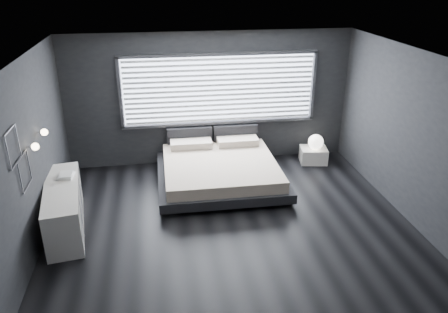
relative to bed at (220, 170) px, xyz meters
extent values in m
plane|color=black|center=(-0.03, -1.60, -0.29)|extent=(6.00, 6.00, 0.00)
plane|color=white|center=(-0.03, -1.60, 2.51)|extent=(6.00, 6.00, 0.00)
cube|color=black|center=(-0.03, 1.15, 1.11)|extent=(6.00, 0.04, 2.80)
cube|color=black|center=(-0.03, -4.35, 1.11)|extent=(6.00, 0.04, 2.80)
cube|color=black|center=(-3.03, -1.60, 1.11)|extent=(0.04, 5.50, 2.80)
cube|color=black|center=(2.97, -1.60, 1.11)|extent=(0.04, 5.50, 2.80)
cube|color=white|center=(0.17, 1.13, 1.32)|extent=(4.00, 0.02, 1.38)
cube|color=#47474C|center=(-1.87, 1.10, 1.32)|extent=(0.06, 0.08, 1.48)
cube|color=#47474C|center=(2.21, 1.10, 1.32)|extent=(0.06, 0.08, 1.48)
cube|color=#47474C|center=(0.17, 1.10, 2.05)|extent=(4.14, 0.08, 0.06)
cube|color=#47474C|center=(0.17, 1.10, 0.59)|extent=(4.14, 0.08, 0.06)
cube|color=silver|center=(0.17, 1.07, 1.32)|extent=(3.94, 0.03, 1.32)
cube|color=black|center=(-0.50, 1.04, 0.28)|extent=(0.96, 0.16, 0.52)
cube|color=black|center=(0.50, 1.04, 0.28)|extent=(0.96, 0.16, 0.52)
cylinder|color=silver|center=(-2.98, -1.55, 1.31)|extent=(0.10, 0.02, 0.02)
sphere|color=#FFE5B7|center=(-2.91, -1.55, 1.31)|extent=(0.11, 0.11, 0.11)
cylinder|color=silver|center=(-2.98, -0.95, 1.31)|extent=(0.10, 0.02, 0.02)
sphere|color=#FFE5B7|center=(-2.91, -0.95, 1.31)|extent=(0.11, 0.11, 0.11)
cube|color=#47474C|center=(-3.01, -2.15, 1.79)|extent=(0.01, 0.46, 0.02)
cube|color=#47474C|center=(-3.01, -2.15, 1.33)|extent=(0.01, 0.46, 0.02)
cube|color=#47474C|center=(-3.01, -1.92, 1.56)|extent=(0.01, 0.02, 0.46)
cube|color=#47474C|center=(-3.01, -2.38, 1.56)|extent=(0.01, 0.02, 0.46)
cube|color=#47474C|center=(-3.01, -1.90, 1.32)|extent=(0.01, 0.46, 0.02)
cube|color=#47474C|center=(-3.01, -1.90, 0.86)|extent=(0.01, 0.46, 0.02)
cube|color=#47474C|center=(-3.01, -1.67, 1.09)|extent=(0.01, 0.02, 0.46)
cube|color=#47474C|center=(-3.01, -2.13, 1.09)|extent=(0.01, 0.02, 0.46)
cube|color=black|center=(-1.05, -0.98, -0.25)|extent=(0.13, 0.13, 0.09)
cube|color=black|center=(1.04, -0.99, -0.25)|extent=(0.13, 0.13, 0.09)
cube|color=black|center=(-1.04, 0.90, -0.25)|extent=(0.13, 0.13, 0.09)
cube|color=black|center=(1.05, 0.89, -0.25)|extent=(0.13, 0.13, 0.09)
cube|color=black|center=(0.00, -0.05, -0.12)|extent=(2.44, 2.33, 0.18)
cube|color=#C0AD96|center=(0.00, -0.05, 0.08)|extent=(2.17, 2.17, 0.22)
cube|color=beige|center=(-0.49, 0.82, 0.27)|extent=(0.86, 0.47, 0.14)
cube|color=beige|center=(0.50, 0.81, 0.27)|extent=(0.86, 0.47, 0.14)
cube|color=silver|center=(2.18, 0.68, -0.13)|extent=(0.64, 0.56, 0.33)
sphere|color=white|center=(2.19, 0.63, 0.20)|extent=(0.33, 0.33, 0.33)
cube|color=silver|center=(-2.74, -1.21, 0.09)|extent=(0.79, 1.95, 0.76)
cube|color=#47474C|center=(-2.48, -1.17, 0.09)|extent=(0.28, 1.86, 0.74)
cube|color=silver|center=(-2.72, -0.84, 0.48)|extent=(0.26, 0.33, 0.04)
cube|color=silver|center=(-2.71, -0.86, 0.52)|extent=(0.21, 0.28, 0.03)
camera|label=1|loc=(-1.13, -7.70, 3.70)|focal=35.00mm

